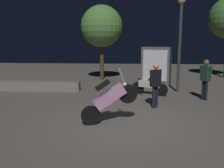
# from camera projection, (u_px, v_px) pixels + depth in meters

# --- Properties ---
(ground_plane) EXTENTS (40.00, 40.00, 0.00)m
(ground_plane) POSITION_uv_depth(u_px,v_px,m) (126.00, 124.00, 7.04)
(ground_plane) COLOR #605951
(motorcycle_pink_foreground) EXTENTS (1.62, 0.57, 1.63)m
(motorcycle_pink_foreground) POSITION_uv_depth(u_px,v_px,m) (109.00, 99.00, 6.92)
(motorcycle_pink_foreground) COLOR black
(motorcycle_pink_foreground) RESTS_ON ground_plane
(motorcycle_white_parked_left) EXTENTS (1.56, 0.75, 1.11)m
(motorcycle_white_parked_left) POSITION_uv_depth(u_px,v_px,m) (150.00, 85.00, 10.82)
(motorcycle_white_parked_left) COLOR black
(motorcycle_white_parked_left) RESTS_ON ground_plane
(person_rider_beside) EXTENTS (0.52, 0.54, 1.63)m
(person_rider_beside) POSITION_uv_depth(u_px,v_px,m) (156.00, 81.00, 8.59)
(person_rider_beside) COLOR black
(person_rider_beside) RESTS_ON ground_plane
(person_bystander_far) EXTENTS (0.41, 0.62, 1.66)m
(person_bystander_far) POSITION_uv_depth(u_px,v_px,m) (205.00, 76.00, 9.77)
(person_bystander_far) COLOR black
(person_bystander_far) RESTS_ON ground_plane
(streetlamp_near) EXTENTS (0.36, 0.36, 4.42)m
(streetlamp_near) POSITION_uv_depth(u_px,v_px,m) (180.00, 31.00, 11.02)
(streetlamp_near) COLOR #38383D
(streetlamp_near) RESTS_ON ground_plane
(tree_center_bg) EXTENTS (2.53, 2.53, 4.58)m
(tree_center_bg) POSITION_uv_depth(u_px,v_px,m) (102.00, 27.00, 14.65)
(tree_center_bg) COLOR #4C331E
(tree_center_bg) RESTS_ON ground_plane
(kiosk_billboard) EXTENTS (1.67, 1.06, 2.10)m
(kiosk_billboard) POSITION_uv_depth(u_px,v_px,m) (156.00, 66.00, 13.39)
(kiosk_billboard) COLOR #595960
(kiosk_billboard) RESTS_ON ground_plane
(planter_wall_low) EXTENTS (3.97, 0.50, 0.45)m
(planter_wall_low) POSITION_uv_depth(u_px,v_px,m) (40.00, 86.00, 11.84)
(planter_wall_low) COLOR gray
(planter_wall_low) RESTS_ON ground_plane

